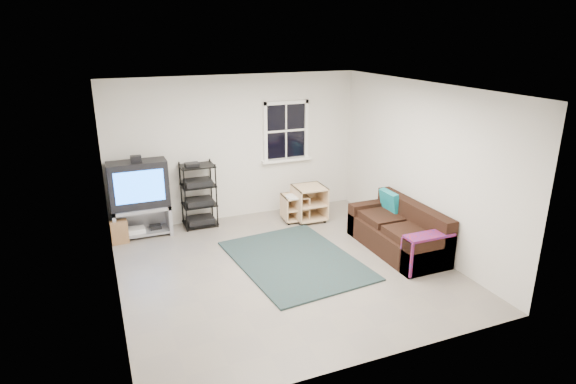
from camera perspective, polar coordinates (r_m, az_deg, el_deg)
name	(u,v)px	position (r m, az deg, el deg)	size (l,w,h in m)	color
room	(286,135)	(9.00, -0.23, 6.80)	(4.60, 4.62, 4.60)	gray
tv_unit	(139,192)	(8.35, -17.22, -0.05)	(0.95, 0.47, 1.39)	#97979F
av_rack	(199,199)	(8.59, -10.50, -0.83)	(0.58, 0.42, 1.16)	black
side_table_left	(308,202)	(8.80, 2.44, -1.14)	(0.56, 0.56, 0.64)	#DCB287
side_table_right	(294,205)	(8.78, 0.75, -1.61)	(0.47, 0.48, 0.51)	#DCB287
sofa	(399,233)	(7.80, 13.04, -4.72)	(0.79, 1.79, 0.82)	black
shag_rug	(295,260)	(7.35, 0.85, -8.06)	(1.65, 2.26, 0.03)	black
paper_bag	(119,232)	(8.34, -19.36, -4.49)	(0.27, 0.17, 0.38)	olive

